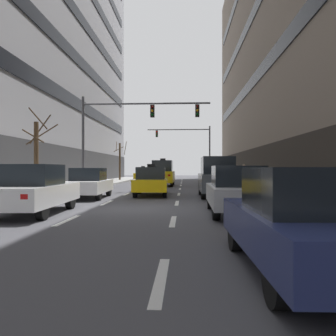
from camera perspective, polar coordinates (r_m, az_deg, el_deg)
ground_plane at (r=12.81m, az=-5.72°, el=-6.99°), size 120.00×120.00×0.00m
sidewalk_right at (r=13.40m, az=22.17°, el=-6.37°), size 3.20×80.00×0.14m
lane_stripe_l1_s3 at (r=10.30m, az=-17.05°, el=-8.67°), size 0.16×2.00×0.01m
lane_stripe_l1_s4 at (r=15.06m, az=-10.52°, el=-5.93°), size 0.16×2.00×0.01m
lane_stripe_l1_s5 at (r=19.94m, az=-7.18°, el=-4.48°), size 0.16×2.00×0.01m
lane_stripe_l1_s6 at (r=24.86m, az=-5.16°, el=-3.60°), size 0.16×2.00×0.01m
lane_stripe_l1_s7 at (r=29.81m, az=-3.82°, el=-3.01°), size 0.16×2.00×0.01m
lane_stripe_l1_s8 at (r=34.78m, az=-2.86°, el=-2.59°), size 0.16×2.00×0.01m
lane_stripe_l1_s9 at (r=39.75m, az=-2.14°, el=-2.27°), size 0.16×2.00×0.01m
lane_stripe_l1_s10 at (r=44.73m, az=-1.58°, el=-2.02°), size 0.16×2.00×0.01m
lane_stripe_l2_s2 at (r=4.84m, az=-1.28°, el=-18.68°), size 0.16×2.00×0.01m
lane_stripe_l2_s3 at (r=9.70m, az=0.89°, el=-9.21°), size 0.16×2.00×0.01m
lane_stripe_l2_s4 at (r=14.66m, az=1.57°, el=-6.09°), size 0.16×2.00×0.01m
lane_stripe_l2_s5 at (r=19.63m, az=1.90°, el=-4.55°), size 0.16×2.00×0.01m
lane_stripe_l2_s6 at (r=24.62m, az=2.10°, el=-3.64°), size 0.16×2.00×0.01m
lane_stripe_l2_s7 at (r=29.61m, az=2.23°, el=-3.03°), size 0.16×2.00×0.01m
lane_stripe_l2_s8 at (r=34.61m, az=2.32°, el=-2.60°), size 0.16×2.00×0.01m
lane_stripe_l2_s9 at (r=39.60m, az=2.39°, el=-2.27°), size 0.16×2.00×0.01m
lane_stripe_l2_s10 at (r=44.60m, az=2.44°, el=-2.02°), size 0.16×2.00×0.01m
taxi_driving_0 at (r=18.65m, az=-2.92°, el=-2.36°), size 1.99×4.38×1.79m
taxi_driving_1 at (r=28.72m, az=-0.90°, el=-0.93°), size 1.95×4.59×2.40m
car_driving_2 at (r=11.99m, az=-22.30°, el=-3.49°), size 2.07×4.55×1.68m
taxi_driving_3 at (r=40.01m, az=-4.34°, el=-1.11°), size 1.88×4.37×1.81m
car_driving_4 at (r=17.47m, az=-13.51°, el=-2.59°), size 1.92×4.24×1.56m
car_parked_0 at (r=5.29m, az=22.49°, el=-8.52°), size 1.85×4.21×1.56m
car_parked_1 at (r=11.28m, az=11.83°, el=-3.83°), size 1.89×4.38×1.63m
car_parked_2 at (r=17.88m, az=8.50°, el=-1.57°), size 1.87×4.46×2.16m
traffic_signal_0 at (r=22.92m, az=-7.12°, el=7.78°), size 8.84×0.35×6.36m
traffic_signal_1 at (r=42.04m, az=4.10°, el=4.38°), size 8.02×0.35×6.78m
street_tree_0 at (r=40.51m, az=-8.34°, el=1.35°), size 1.77×1.42×4.70m
street_tree_2 at (r=18.86m, az=-21.84°, el=2.17°), size 1.78×1.67×4.54m
pedestrian_0 at (r=25.00m, az=13.02°, el=-1.03°), size 0.22×0.53×1.69m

